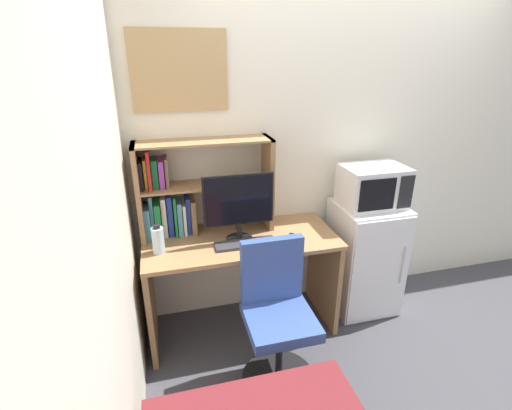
% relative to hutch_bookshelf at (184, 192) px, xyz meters
% --- Properties ---
extents(wall_back, '(6.40, 0.04, 2.60)m').
position_rel_hutch_bookshelf_xyz_m(wall_back, '(1.63, 0.13, 0.23)').
color(wall_back, silver).
rests_on(wall_back, ground_plane).
extents(wall_left, '(0.04, 4.40, 2.60)m').
position_rel_hutch_bookshelf_xyz_m(wall_left, '(-0.39, -1.49, 0.23)').
color(wall_left, silver).
rests_on(wall_left, ground_plane).
extents(desk, '(1.34, 0.60, 0.77)m').
position_rel_hutch_bookshelf_xyz_m(desk, '(0.35, -0.19, -0.53)').
color(desk, '#997047').
rests_on(desk, ground_plane).
extents(hutch_bookshelf, '(0.92, 0.24, 0.66)m').
position_rel_hutch_bookshelf_xyz_m(hutch_bookshelf, '(0.00, 0.00, 0.00)').
color(hutch_bookshelf, '#997047').
rests_on(hutch_bookshelf, desk).
extents(monitor, '(0.47, 0.18, 0.47)m').
position_rel_hutch_bookshelf_xyz_m(monitor, '(0.34, -0.21, -0.04)').
color(monitor, black).
rests_on(monitor, desk).
extents(keyboard, '(0.41, 0.12, 0.02)m').
position_rel_hutch_bookshelf_xyz_m(keyboard, '(0.36, -0.29, -0.29)').
color(keyboard, '#333338').
rests_on(keyboard, desk).
extents(computer_mouse, '(0.05, 0.11, 0.04)m').
position_rel_hutch_bookshelf_xyz_m(computer_mouse, '(0.70, -0.30, -0.29)').
color(computer_mouse, black).
rests_on(computer_mouse, desk).
extents(water_bottle, '(0.08, 0.08, 0.19)m').
position_rel_hutch_bookshelf_xyz_m(water_bottle, '(-0.20, -0.25, -0.22)').
color(water_bottle, silver).
rests_on(water_bottle, desk).
extents(mini_fridge, '(0.49, 0.49, 0.89)m').
position_rel_hutch_bookshelf_xyz_m(mini_fridge, '(1.37, -0.15, -0.63)').
color(mini_fridge, white).
rests_on(mini_fridge, ground_plane).
extents(microwave, '(0.46, 0.34, 0.30)m').
position_rel_hutch_bookshelf_xyz_m(microwave, '(1.37, -0.15, -0.03)').
color(microwave, silver).
rests_on(microwave, mini_fridge).
extents(desk_chair, '(0.47, 0.47, 0.94)m').
position_rel_hutch_bookshelf_xyz_m(desk_chair, '(0.46, -0.70, -0.65)').
color(desk_chair, black).
rests_on(desk_chair, ground_plane).
extents(wall_corkboard, '(0.61, 0.02, 0.50)m').
position_rel_hutch_bookshelf_xyz_m(wall_corkboard, '(0.03, 0.10, 0.78)').
color(wall_corkboard, tan).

